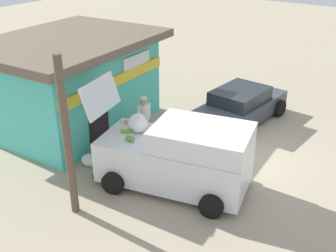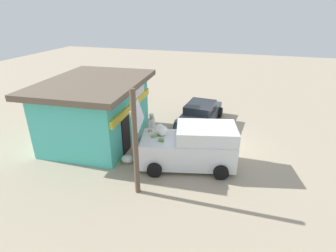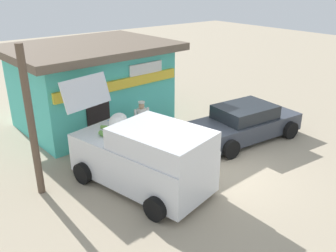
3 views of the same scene
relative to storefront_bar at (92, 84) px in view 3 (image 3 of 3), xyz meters
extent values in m
plane|color=tan|center=(1.34, -5.85, -1.67)|extent=(60.00, 60.00, 0.00)
cube|color=#4CC6B7|center=(0.00, 0.01, -0.19)|extent=(5.61, 4.25, 2.98)
cube|color=yellow|center=(0.12, -2.02, 0.41)|extent=(5.12, 0.42, 0.36)
cube|color=black|center=(-0.85, -2.04, -0.67)|extent=(0.90, 0.11, 2.00)
cube|color=white|center=(1.30, -1.92, 0.71)|extent=(1.50, 0.15, 0.60)
cube|color=brown|center=(0.00, 0.01, 1.44)|extent=(6.47, 5.11, 0.28)
cube|color=silver|center=(-1.21, -5.21, -0.91)|extent=(2.73, 4.42, 1.17)
cube|color=silver|center=(-1.04, -5.97, -0.03)|extent=(2.31, 2.88, 0.59)
cube|color=black|center=(-0.76, -7.16, -0.06)|extent=(1.56, 0.43, 0.45)
cube|color=silver|center=(-1.71, -3.07, 0.72)|extent=(1.71, 0.71, 0.93)
ellipsoid|color=silver|center=(-1.07, -3.84, -0.11)|extent=(0.53, 0.44, 0.44)
ellipsoid|color=silver|center=(-1.23, -4.04, -0.10)|extent=(0.53, 0.45, 0.45)
ellipsoid|color=silver|center=(-1.16, -3.84, -0.13)|extent=(0.48, 0.40, 0.40)
cylinder|color=#55B737|center=(-0.97, -3.91, -0.25)|extent=(0.21, 0.25, 0.15)
cylinder|color=#6CA33E|center=(-1.50, -3.73, -0.27)|extent=(0.26, 0.28, 0.11)
cylinder|color=#5A943D|center=(-1.82, -4.17, -0.25)|extent=(0.17, 0.24, 0.15)
cylinder|color=#669839|center=(-1.18, -4.00, -0.26)|extent=(0.15, 0.29, 0.14)
cube|color=black|center=(-1.69, -3.17, -1.42)|extent=(1.74, 0.48, 0.16)
cube|color=red|center=(-2.39, -3.32, -0.85)|extent=(0.15, 0.09, 0.20)
cube|color=red|center=(-0.98, -2.99, -0.85)|extent=(0.15, 0.09, 0.20)
cylinder|color=black|center=(-1.87, -6.79, -1.36)|extent=(0.36, 0.67, 0.63)
cylinder|color=black|center=(0.07, -6.34, -1.36)|extent=(0.36, 0.67, 0.63)
cylinder|color=black|center=(-2.50, -4.07, -1.36)|extent=(0.36, 0.67, 0.63)
cylinder|color=black|center=(-0.56, -3.62, -1.36)|extent=(0.36, 0.67, 0.63)
cube|color=#383D47|center=(3.63, -4.87, -1.18)|extent=(4.50, 2.13, 0.64)
cube|color=#1E2328|center=(3.63, -4.87, -0.61)|extent=(2.22, 1.72, 0.49)
cylinder|color=black|center=(2.24, -3.79, -1.35)|extent=(0.67, 0.28, 0.66)
cylinder|color=black|center=(2.07, -5.68, -1.35)|extent=(0.67, 0.28, 0.66)
cylinder|color=black|center=(5.19, -4.06, -1.35)|extent=(0.67, 0.28, 0.66)
cylinder|color=black|center=(5.02, -5.94, -1.35)|extent=(0.67, 0.28, 0.66)
cylinder|color=#726047|center=(0.23, -2.89, -1.28)|extent=(0.15, 0.15, 0.79)
cylinder|color=#726047|center=(0.56, -2.95, -1.28)|extent=(0.15, 0.15, 0.79)
cylinder|color=silver|center=(0.39, -2.92, -0.60)|extent=(0.40, 0.40, 0.56)
sphere|color=tan|center=(0.39, -2.92, -0.21)|extent=(0.21, 0.21, 0.21)
cylinder|color=silver|center=(0.39, -2.92, -0.09)|extent=(0.24, 0.24, 0.05)
cylinder|color=silver|center=(0.16, -2.87, -0.59)|extent=(0.09, 0.09, 0.53)
cylinder|color=silver|center=(0.63, -2.96, -0.59)|extent=(0.09, 0.09, 0.53)
cylinder|color=#726047|center=(-0.99, -2.88, -1.27)|extent=(0.15, 0.15, 0.82)
cylinder|color=#726047|center=(-1.31, -3.00, -1.27)|extent=(0.15, 0.15, 0.82)
cylinder|color=#3872B2|center=(-1.09, -3.11, -0.64)|extent=(0.54, 0.71, 0.66)
sphere|color=tan|center=(-1.00, -3.36, -0.34)|extent=(0.22, 0.22, 0.22)
cylinder|color=#3872B2|center=(-0.80, -3.21, -0.70)|extent=(0.09, 0.09, 0.55)
cylinder|color=#3872B2|center=(-1.25, -3.38, -0.70)|extent=(0.09, 0.09, 0.55)
ellipsoid|color=silver|center=(-1.84, -2.52, -1.49)|extent=(0.46, 0.59, 0.38)
cylinder|color=#5D9B39|center=(-1.52, -2.61, -1.61)|extent=(0.34, 0.25, 0.13)
cylinder|color=#69B62E|center=(-1.87, -2.29, -1.61)|extent=(0.27, 0.31, 0.12)
cylinder|color=#539542|center=(-1.61, -2.74, -1.62)|extent=(0.23, 0.26, 0.11)
cylinder|color=#72A03F|center=(-1.55, -2.34, -1.62)|extent=(0.11, 0.27, 0.10)
cylinder|color=#BF3F33|center=(1.75, -2.86, -1.50)|extent=(0.29, 0.29, 0.34)
cylinder|color=brown|center=(-3.66, -3.79, 0.41)|extent=(0.20, 0.20, 4.16)
camera|label=1|loc=(-9.30, -10.64, 4.92)|focal=43.57mm
camera|label=2|loc=(-11.44, -7.37, 4.96)|focal=28.54mm
camera|label=3|loc=(-6.21, -12.82, 3.94)|focal=38.41mm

